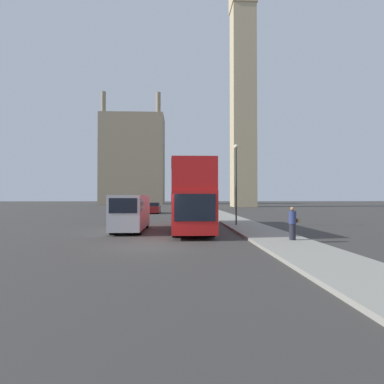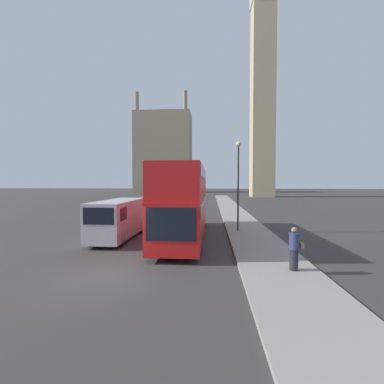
{
  "view_description": "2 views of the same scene",
  "coord_description": "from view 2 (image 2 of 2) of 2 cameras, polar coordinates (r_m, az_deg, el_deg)",
  "views": [
    {
      "loc": [
        1.36,
        -14.25,
        2.31
      ],
      "look_at": [
        2.33,
        8.66,
        2.7
      ],
      "focal_mm": 28.0,
      "sensor_mm": 36.0,
      "label": 1
    },
    {
      "loc": [
        3.88,
        -9.42,
        3.52
      ],
      "look_at": [
        2.1,
        14.39,
        2.67
      ],
      "focal_mm": 24.0,
      "sensor_mm": 36.0,
      "label": 2
    }
  ],
  "objects": [
    {
      "name": "building_block_distant",
      "position": [
        100.25,
        -6.3,
        8.6
      ],
      "size": [
        20.82,
        12.67,
        36.44
      ],
      "color": "gray",
      "rests_on": "ground_plane"
    },
    {
      "name": "red_double_decker_bus",
      "position": [
        16.52,
        -1.64,
        -1.52
      ],
      "size": [
        2.5,
        11.4,
        4.49
      ],
      "color": "red",
      "rests_on": "ground_plane"
    },
    {
      "name": "clock_tower",
      "position": [
        73.8,
        15.47,
        25.91
      ],
      "size": [
        5.91,
        6.08,
        65.31
      ],
      "color": "tan",
      "rests_on": "ground_plane"
    },
    {
      "name": "pedestrian",
      "position": [
        10.86,
        21.77,
        -11.62
      ],
      "size": [
        0.53,
        0.37,
        1.67
      ],
      "color": "#23232D",
      "rests_on": "sidewalk_strip"
    },
    {
      "name": "white_van",
      "position": [
        16.81,
        -16.03,
        -5.61
      ],
      "size": [
        1.96,
        5.94,
        2.43
      ],
      "color": "#B2B7BC",
      "rests_on": "ground_plane"
    },
    {
      "name": "parked_sedan",
      "position": [
        38.61,
        -5.01,
        -2.17
      ],
      "size": [
        1.87,
        4.55,
        1.52
      ],
      "color": "maroon",
      "rests_on": "ground_plane"
    },
    {
      "name": "street_lamp",
      "position": [
        18.31,
        10.24,
        4.16
      ],
      "size": [
        0.36,
        0.36,
        6.26
      ],
      "color": "#2D332D",
      "rests_on": "sidewalk_strip"
    },
    {
      "name": "ground_plane",
      "position": [
        10.78,
        -17.89,
        -17.13
      ],
      "size": [
        300.0,
        300.0,
        0.0
      ],
      "primitive_type": "plane",
      "color": "#383533"
    },
    {
      "name": "sidewalk_strip",
      "position": [
        10.38,
        19.8,
        -17.49
      ],
      "size": [
        3.08,
        120.0,
        0.15
      ],
      "color": "gray",
      "rests_on": "ground_plane"
    }
  ]
}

